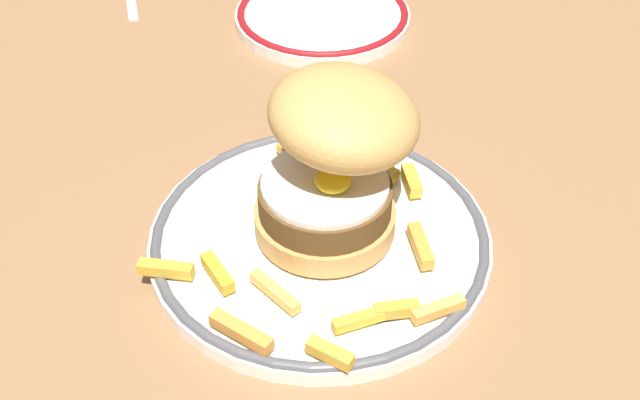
{
  "coord_description": "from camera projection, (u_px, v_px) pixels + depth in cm",
  "views": [
    {
      "loc": [
        21.67,
        -41.7,
        42.4
      ],
      "look_at": [
        3.56,
        -3.29,
        4.6
      ],
      "focal_mm": 44.91,
      "sensor_mm": 36.0,
      "label": 1
    }
  ],
  "objects": [
    {
      "name": "ground_plane",
      "position": [
        298.0,
        224.0,
        0.65
      ],
      "size": [
        131.59,
        100.98,
        4.0
      ],
      "primitive_type": "cube",
      "color": "#875F3E"
    },
    {
      "name": "dinner_plate",
      "position": [
        320.0,
        238.0,
        0.59
      ],
      "size": [
        25.33,
        25.33,
        1.6
      ],
      "color": "white",
      "rests_on": "ground_plane"
    },
    {
      "name": "burger",
      "position": [
        336.0,
        156.0,
        0.56
      ],
      "size": [
        12.58,
        13.26,
        12.19
      ],
      "color": "tan",
      "rests_on": "dinner_plate"
    },
    {
      "name": "fries_pile",
      "position": [
        324.0,
        257.0,
        0.56
      ],
      "size": [
        21.78,
        22.74,
        0.98
      ],
      "color": "gold",
      "rests_on": "dinner_plate"
    },
    {
      "name": "side_plate",
      "position": [
        323.0,
        15.0,
        0.84
      ],
      "size": [
        18.47,
        18.47,
        1.6
      ],
      "color": "white",
      "rests_on": "ground_plane"
    }
  ]
}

